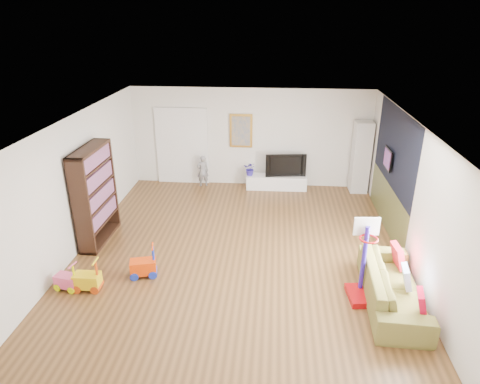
# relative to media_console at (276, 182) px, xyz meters

# --- Properties ---
(floor) EXTENTS (6.50, 7.50, 0.00)m
(floor) POSITION_rel_media_console_xyz_m (-0.75, -3.45, -0.19)
(floor) COLOR brown
(floor) RESTS_ON ground
(ceiling) EXTENTS (6.50, 7.50, 0.00)m
(ceiling) POSITION_rel_media_console_xyz_m (-0.75, -3.45, 2.51)
(ceiling) COLOR white
(ceiling) RESTS_ON ground
(wall_back) EXTENTS (6.50, 0.00, 2.70)m
(wall_back) POSITION_rel_media_console_xyz_m (-0.75, 0.30, 1.16)
(wall_back) COLOR silver
(wall_back) RESTS_ON ground
(wall_front) EXTENTS (6.50, 0.00, 2.70)m
(wall_front) POSITION_rel_media_console_xyz_m (-0.75, -7.20, 1.16)
(wall_front) COLOR white
(wall_front) RESTS_ON ground
(wall_left) EXTENTS (0.00, 7.50, 2.70)m
(wall_left) POSITION_rel_media_console_xyz_m (-4.00, -3.45, 1.16)
(wall_left) COLOR silver
(wall_left) RESTS_ON ground
(wall_right) EXTENTS (0.00, 7.50, 2.70)m
(wall_right) POSITION_rel_media_console_xyz_m (2.50, -3.45, 1.16)
(wall_right) COLOR white
(wall_right) RESTS_ON ground
(navy_accent) EXTENTS (0.01, 3.20, 1.70)m
(navy_accent) POSITION_rel_media_console_xyz_m (2.48, -2.05, 1.66)
(navy_accent) COLOR black
(navy_accent) RESTS_ON wall_right
(olive_wainscot) EXTENTS (0.01, 3.20, 1.00)m
(olive_wainscot) POSITION_rel_media_console_xyz_m (2.48, -2.05, 0.31)
(olive_wainscot) COLOR brown
(olive_wainscot) RESTS_ON wall_right
(doorway) EXTENTS (1.45, 0.06, 2.10)m
(doorway) POSITION_rel_media_console_xyz_m (-2.65, 0.26, 0.86)
(doorway) COLOR white
(doorway) RESTS_ON ground
(painting_back) EXTENTS (0.62, 0.06, 0.92)m
(painting_back) POSITION_rel_media_console_xyz_m (-1.00, 0.26, 1.36)
(painting_back) COLOR gold
(painting_back) RESTS_ON wall_back
(artwork_right) EXTENTS (0.04, 0.56, 0.46)m
(artwork_right) POSITION_rel_media_console_xyz_m (2.42, -1.85, 1.36)
(artwork_right) COLOR #7F3F8C
(artwork_right) RESTS_ON wall_right
(media_console) EXTENTS (1.65, 0.44, 0.38)m
(media_console) POSITION_rel_media_console_xyz_m (0.00, 0.00, 0.00)
(media_console) COLOR white
(media_console) RESTS_ON ground
(tall_cabinet) EXTENTS (0.46, 0.46, 1.93)m
(tall_cabinet) POSITION_rel_media_console_xyz_m (2.21, 0.02, 0.77)
(tall_cabinet) COLOR silver
(tall_cabinet) RESTS_ON ground
(bookshelf) EXTENTS (0.38, 1.41, 2.05)m
(bookshelf) POSITION_rel_media_console_xyz_m (-3.76, -3.17, 0.83)
(bookshelf) COLOR black
(bookshelf) RESTS_ON ground
(sofa) EXTENTS (0.97, 2.26, 0.65)m
(sofa) POSITION_rel_media_console_xyz_m (1.96, -4.90, 0.13)
(sofa) COLOR olive
(sofa) RESTS_ON ground
(basketball_hoop) EXTENTS (0.55, 0.65, 1.44)m
(basketball_hoop) POSITION_rel_media_console_xyz_m (1.50, -4.83, 0.53)
(basketball_hoop) COLOR #AC0A0E
(basketball_hoop) RESTS_ON ground
(ride_on_yellow) EXTENTS (0.46, 0.29, 0.60)m
(ride_on_yellow) POSITION_rel_media_console_xyz_m (-3.28, -4.98, 0.11)
(ride_on_yellow) COLOR yellow
(ride_on_yellow) RESTS_ON ground
(ride_on_orange) EXTENTS (0.53, 0.40, 0.62)m
(ride_on_orange) POSITION_rel_media_console_xyz_m (-2.43, -4.49, 0.12)
(ride_on_orange) COLOR #E53D06
(ride_on_orange) RESTS_ON ground
(ride_on_pink) EXTENTS (0.44, 0.32, 0.53)m
(ride_on_pink) POSITION_rel_media_console_xyz_m (-3.65, -4.99, 0.07)
(ride_on_pink) COLOR #E44B7D
(ride_on_pink) RESTS_ON ground
(child) EXTENTS (0.38, 0.31, 0.89)m
(child) POSITION_rel_media_console_xyz_m (-2.05, 0.03, 0.25)
(child) COLOR gray
(child) RESTS_ON ground
(tv) EXTENTS (1.11, 0.29, 0.64)m
(tv) POSITION_rel_media_console_xyz_m (0.22, 0.05, 0.51)
(tv) COLOR black
(tv) RESTS_ON media_console
(vase_plant) EXTENTS (0.39, 0.35, 0.38)m
(vase_plant) POSITION_rel_media_console_xyz_m (-0.72, -0.04, 0.38)
(vase_plant) COLOR #32259D
(vase_plant) RESTS_ON media_console
(pillow_left) EXTENTS (0.16, 0.36, 0.35)m
(pillow_left) POSITION_rel_media_console_xyz_m (2.20, -5.55, 0.32)
(pillow_left) COLOR red
(pillow_left) RESTS_ON sofa
(pillow_center) EXTENTS (0.14, 0.36, 0.36)m
(pillow_center) POSITION_rel_media_console_xyz_m (2.15, -4.89, 0.32)
(pillow_center) COLOR white
(pillow_center) RESTS_ON sofa
(pillow_right) EXTENTS (0.14, 0.42, 0.41)m
(pillow_right) POSITION_rel_media_console_xyz_m (2.18, -4.23, 0.32)
(pillow_right) COLOR #AE182A
(pillow_right) RESTS_ON sofa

